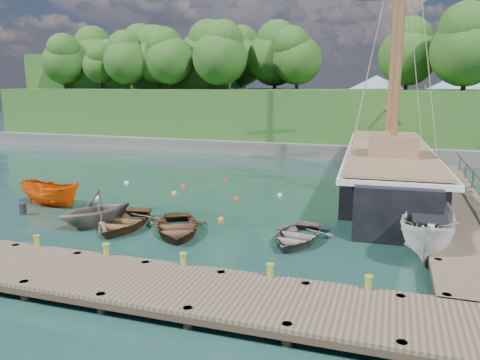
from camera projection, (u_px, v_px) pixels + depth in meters
The scene contains 25 objects.
ground at pixel (191, 232), 21.17m from camera, with size 160.00×160.00×0.00m, color #163429.
dock_near at pixel (164, 287), 14.42m from camera, with size 20.00×3.20×1.10m.
dock_east at pixel (451, 205), 24.08m from camera, with size 3.20×24.00×1.10m.
bollard_0 at pixel (39, 262), 17.64m from camera, with size 0.26×0.26×0.45m, color olive.
bollard_1 at pixel (107, 271), 16.73m from camera, with size 0.26×0.26×0.45m, color olive.
bollard_2 at pixel (184, 282), 15.81m from camera, with size 0.26×0.26×0.45m, color olive.
bollard_3 at pixel (270, 295), 14.90m from camera, with size 0.26×0.26×0.45m, color olive.
bollard_4 at pixel (367, 308), 13.98m from camera, with size 0.26×0.26×0.45m, color olive.
rowboat_0 at pixel (123, 228), 21.80m from camera, with size 2.99×4.19×0.87m, color brown.
rowboat_1 at pixel (96, 226), 22.06m from camera, with size 3.04×3.52×1.85m, color #675E53.
rowboat_2 at pixel (177, 234), 20.95m from camera, with size 2.91×4.07×0.84m, color #4E311D.
rowboat_3 at pixel (296, 242), 19.86m from camera, with size 2.73×3.82×0.79m, color #696058.
motorboat_orange at pixel (52, 206), 25.71m from camera, with size 1.54×4.09×1.58m, color #E75407.
cabin_boat_white at pixel (427, 253), 18.55m from camera, with size 2.01×5.35×2.07m, color silver.
schooner at pixel (388, 172), 29.47m from camera, with size 6.12×28.13×20.71m.
mooring_buoy_0 at pixel (97, 199), 27.29m from camera, with size 0.31×0.31×0.31m, color white.
mooring_buoy_1 at pixel (174, 194), 28.43m from camera, with size 0.36×0.36×0.36m, color orange.
mooring_buoy_2 at pixel (236, 199), 27.13m from camera, with size 0.33×0.33×0.33m, color red.
mooring_buoy_3 at pixel (280, 196), 27.99m from camera, with size 0.30×0.30×0.30m, color silver.
mooring_buoy_4 at pixel (184, 187), 30.34m from camera, with size 0.34×0.34×0.34m, color red.
mooring_buoy_5 at pixel (225, 181), 32.30m from camera, with size 0.32×0.32×0.32m, color red.
mooring_buoy_6 at pixel (127, 183), 31.44m from camera, with size 0.32×0.32×0.32m, color silver.
mooring_buoy_7 at pixel (221, 221), 22.92m from camera, with size 0.35×0.35×0.35m, color orange.
headland at pixel (199, 93), 53.15m from camera, with size 51.00×19.31×12.90m.
distant_ridge at pixel (372, 96), 84.09m from camera, with size 117.00×40.00×10.00m.
Camera 1 is at (8.42, -18.55, 6.61)m, focal length 35.00 mm.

